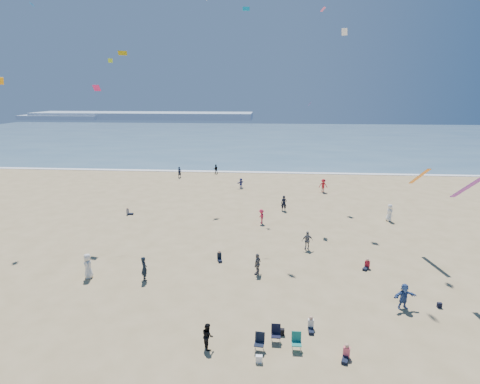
{
  "coord_description": "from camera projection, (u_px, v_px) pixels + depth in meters",
  "views": [
    {
      "loc": [
        4.09,
        -18.15,
        13.56
      ],
      "look_at": [
        2.0,
        8.0,
        6.47
      ],
      "focal_mm": 28.0,
      "sensor_mm": 36.0,
      "label": 1
    }
  ],
  "objects": [
    {
      "name": "white_tote",
      "position": [
        259.0,
        359.0,
        19.28
      ],
      "size": [
        0.35,
        0.2,
        0.4
      ],
      "primitive_type": "cube",
      "color": "white",
      "rests_on": "ground"
    },
    {
      "name": "headland_near",
      "position": [
        62.0,
        117.0,
        187.51
      ],
      "size": [
        40.0,
        14.0,
        2.0
      ],
      "primitive_type": "cube",
      "color": "#7A8EA8",
      "rests_on": "ground"
    },
    {
      "name": "ground",
      "position": [
        194.0,
        337.0,
        21.31
      ],
      "size": [
        220.0,
        220.0,
        0.0
      ],
      "primitive_type": "plane",
      "color": "tan",
      "rests_on": "ground"
    },
    {
      "name": "seated_group",
      "position": [
        254.0,
        267.0,
        28.87
      ],
      "size": [
        24.7,
        22.87,
        0.84
      ],
      "color": "silver",
      "rests_on": "ground"
    },
    {
      "name": "navy_bag",
      "position": [
        439.0,
        305.0,
        24.19
      ],
      "size": [
        0.28,
        0.18,
        0.34
      ],
      "primitive_type": "cube",
      "color": "black",
      "rests_on": "ground"
    },
    {
      "name": "standing_flyers",
      "position": [
        270.0,
        217.0,
        39.09
      ],
      "size": [
        28.21,
        45.28,
        1.9
      ],
      "color": "red",
      "rests_on": "ground"
    },
    {
      "name": "surf_line",
      "position": [
        245.0,
        172.0,
        64.61
      ],
      "size": [
        220.0,
        1.2,
        0.08
      ],
      "primitive_type": "cube",
      "color": "white",
      "rests_on": "ground"
    },
    {
      "name": "headland_far",
      "position": [
        143.0,
        116.0,
        189.1
      ],
      "size": [
        110.0,
        20.0,
        3.2
      ],
      "primitive_type": "cube",
      "color": "#7A8EA8",
      "rests_on": "ground"
    },
    {
      "name": "chair_cluster",
      "position": [
        277.0,
        340.0,
        20.29
      ],
      "size": [
        2.64,
        1.44,
        1.0
      ],
      "color": "black",
      "rests_on": "ground"
    },
    {
      "name": "ocean",
      "position": [
        256.0,
        138.0,
        112.73
      ],
      "size": [
        220.0,
        100.0,
        0.06
      ],
      "primitive_type": "cube",
      "color": "#476B84",
      "rests_on": "ground"
    },
    {
      "name": "black_backpack",
      "position": [
        282.0,
        332.0,
        21.46
      ],
      "size": [
        0.3,
        0.22,
        0.38
      ],
      "primitive_type": "cube",
      "color": "black",
      "rests_on": "ground"
    },
    {
      "name": "kites_aloft",
      "position": [
        342.0,
        73.0,
        28.68
      ],
      "size": [
        40.36,
        37.19,
        26.12
      ],
      "color": "pink",
      "rests_on": "ground"
    }
  ]
}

